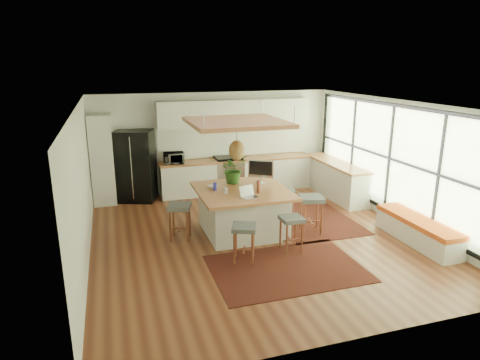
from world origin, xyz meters
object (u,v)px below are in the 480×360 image
object	(u,v)px
island	(242,211)
stool_near_right	(291,233)
island_plant	(234,172)
fridge	(136,165)
stool_right_back	(286,202)
stool_near_left	(244,243)
stool_left_side	(180,222)
stool_right_front	(311,216)
microwave	(174,157)
monitor	(261,172)
laptop	(250,192)

from	to	relation	value
island	stool_near_right	size ratio (longest dim) A/B	2.72
island	island_plant	size ratio (longest dim) A/B	2.96
fridge	stool_right_back	size ratio (longest dim) A/B	2.80
stool_near_left	island_plant	size ratio (longest dim) A/B	1.12
stool_right_back	fridge	bearing A→B (deg)	144.94
stool_near_left	stool_left_side	world-z (taller)	stool_left_side
stool_near_right	island_plant	xyz separation A→B (m)	(-0.63, 1.70, 0.82)
fridge	island_plant	world-z (taller)	fridge
stool_near_left	stool_right_front	distance (m)	1.95
stool_left_side	microwave	distance (m)	2.88
fridge	stool_near_right	size ratio (longest dim) A/B	2.68
island	island_plant	distance (m)	0.89
stool_near_left	monitor	size ratio (longest dim) A/B	1.24
island	stool_left_side	bearing A→B (deg)	179.45
stool_near_right	stool_right_back	world-z (taller)	stool_near_right
island_plant	stool_near_left	bearing A→B (deg)	-101.02
microwave	island_plant	world-z (taller)	island_plant
stool_near_left	stool_left_side	bearing A→B (deg)	124.42
stool_near_left	island_plant	xyz separation A→B (m)	(0.37, 1.87, 0.82)
stool_near_right	microwave	xyz separation A→B (m)	(-1.59, 3.94, 0.75)
stool_right_back	laptop	bearing A→B (deg)	-137.97
microwave	laptop	bearing A→B (deg)	-71.25
stool_near_left	stool_left_side	size ratio (longest dim) A/B	0.95
fridge	island	world-z (taller)	fridge
stool_right_front	island_plant	distance (m)	1.90
stool_right_back	island_plant	bearing A→B (deg)	-177.85
microwave	island_plant	xyz separation A→B (m)	(0.96, -2.23, 0.07)
stool_left_side	island_plant	size ratio (longest dim) A/B	1.18
stool_near_right	microwave	size ratio (longest dim) A/B	1.31
stool_near_right	fridge	bearing A→B (deg)	122.60
laptop	monitor	distance (m)	1.04
stool_near_right	island_plant	size ratio (longest dim) A/B	1.09
island	stool_right_front	world-z (taller)	island
stool_right_front	laptop	bearing A→B (deg)	-176.47
stool_near_left	laptop	distance (m)	1.11
stool_right_back	stool_left_side	bearing A→B (deg)	-167.17
fridge	monitor	size ratio (longest dim) A/B	3.23
monitor	island_plant	bearing A→B (deg)	-168.85
stool_left_side	stool_near_right	bearing A→B (deg)	-31.43
island	monitor	distance (m)	0.95
stool_right_front	monitor	size ratio (longest dim) A/B	1.41
stool_left_side	microwave	bearing A→B (deg)	83.31
stool_right_back	stool_left_side	xyz separation A→B (m)	(-2.55, -0.58, 0.00)
fridge	stool_left_side	size ratio (longest dim) A/B	2.47
laptop	island_plant	bearing A→B (deg)	73.85
stool_near_left	island_plant	world-z (taller)	island_plant
fridge	laptop	world-z (taller)	fridge
stool_near_left	island	bearing A→B (deg)	73.43
stool_near_left	microwave	size ratio (longest dim) A/B	1.35
stool_near_right	laptop	xyz separation A→B (m)	(-0.63, 0.61, 0.70)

